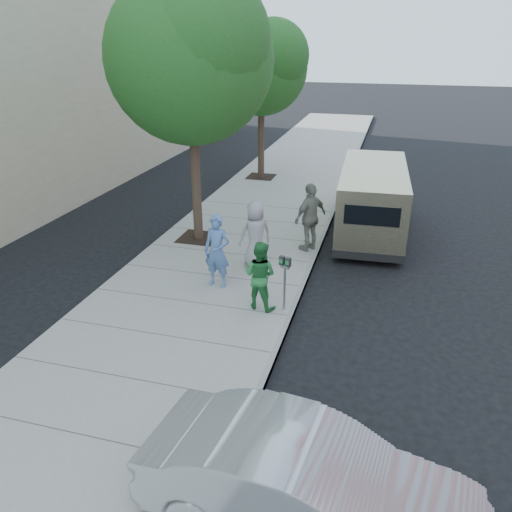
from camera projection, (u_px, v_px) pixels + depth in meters
name	position (u px, v px, depth m)	size (l,w,h in m)	color
ground	(248.00, 285.00, 13.08)	(120.00, 120.00, 0.00)	black
sidewalk	(212.00, 277.00, 13.29)	(5.00, 60.00, 0.15)	gray
curb_face	(302.00, 289.00, 12.70)	(0.12, 60.00, 0.16)	gray
tree_near	(191.00, 53.00, 13.48)	(4.62, 4.60, 7.53)	black
tree_far	(263.00, 64.00, 20.43)	(3.92, 3.80, 6.49)	black
parking_meter	(285.00, 272.00, 11.21)	(0.29, 0.18, 1.34)	gray
van	(372.00, 199.00, 16.05)	(2.23, 5.97, 2.18)	#C2BA8B
sedan	(309.00, 487.00, 6.35)	(1.55, 4.45, 1.47)	#ACB0B3
person_officer	(217.00, 251.00, 12.35)	(0.69, 0.45, 1.88)	#5278B0
person_green_shirt	(260.00, 275.00, 11.39)	(0.80, 0.62, 1.64)	#297D3B
person_gray_shirt	(256.00, 234.00, 13.48)	(0.89, 0.58, 1.83)	#969698
person_striped_polo	(310.00, 217.00, 14.44)	(1.18, 0.49, 2.02)	gray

